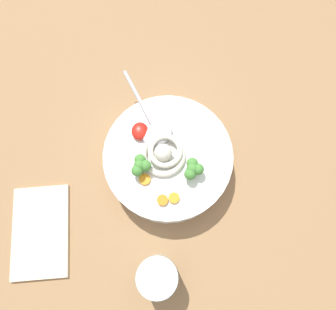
# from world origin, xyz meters

# --- Properties ---
(table_slab) EXTENTS (1.18, 1.18, 0.03)m
(table_slab) POSITION_xyz_m (0.00, 0.00, 0.01)
(table_slab) COLOR #936D47
(table_slab) RESTS_ON ground
(soup_bowl) EXTENTS (0.25, 0.25, 0.06)m
(soup_bowl) POSITION_xyz_m (-0.04, 0.01, 0.06)
(soup_bowl) COLOR white
(soup_bowl) RESTS_ON table_slab
(noodle_pile) EXTENTS (0.09, 0.09, 0.04)m
(noodle_pile) POSITION_xyz_m (-0.04, 0.02, 0.10)
(noodle_pile) COLOR silver
(noodle_pile) RESTS_ON soup_bowl
(soup_spoon) EXTENTS (0.17, 0.11, 0.02)m
(soup_spoon) POSITION_xyz_m (0.01, 0.04, 0.10)
(soup_spoon) COLOR #B7B7BC
(soup_spoon) RESTS_ON soup_bowl
(chili_sauce_dollop) EXTENTS (0.04, 0.03, 0.02)m
(chili_sauce_dollop) POSITION_xyz_m (0.01, 0.07, 0.10)
(chili_sauce_dollop) COLOR red
(chili_sauce_dollop) RESTS_ON soup_bowl
(broccoli_floret_near_spoon) EXTENTS (0.04, 0.04, 0.03)m
(broccoli_floret_near_spoon) POSITION_xyz_m (-0.07, -0.03, 0.11)
(broccoli_floret_near_spoon) COLOR #7A9E60
(broccoli_floret_near_spoon) RESTS_ON soup_bowl
(broccoli_floret_far) EXTENTS (0.04, 0.04, 0.03)m
(broccoli_floret_far) POSITION_xyz_m (-0.06, 0.06, 0.11)
(broccoli_floret_far) COLOR #7A9E60
(broccoli_floret_far) RESTS_ON soup_bowl
(carrot_slice_rear) EXTENTS (0.02, 0.02, 0.01)m
(carrot_slice_rear) POSITION_xyz_m (-0.12, -0.00, 0.09)
(carrot_slice_rear) COLOR orange
(carrot_slice_rear) RESTS_ON soup_bowl
(carrot_slice_front) EXTENTS (0.02, 0.02, 0.01)m
(carrot_slice_front) POSITION_xyz_m (-0.09, 0.05, 0.09)
(carrot_slice_front) COLOR orange
(carrot_slice_front) RESTS_ON soup_bowl
(carrot_slice_extra_b) EXTENTS (0.02, 0.02, 0.01)m
(carrot_slice_extra_b) POSITION_xyz_m (-0.12, 0.02, 0.09)
(carrot_slice_extra_b) COLOR orange
(carrot_slice_extra_b) RESTS_ON soup_bowl
(drinking_glass) EXTENTS (0.07, 0.07, 0.09)m
(drinking_glass) POSITION_xyz_m (-0.25, 0.02, 0.07)
(drinking_glass) COLOR silver
(drinking_glass) RESTS_ON table_slab
(folded_napkin) EXTENTS (0.19, 0.13, 0.01)m
(folded_napkin) POSITION_xyz_m (-0.19, 0.26, 0.03)
(folded_napkin) COLOR beige
(folded_napkin) RESTS_ON table_slab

